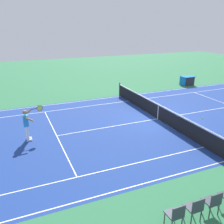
{
  "coord_description": "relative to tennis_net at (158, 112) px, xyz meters",
  "views": [
    {
      "loc": [
        8.36,
        12.26,
        5.75
      ],
      "look_at": [
        3.15,
        -0.02,
        0.9
      ],
      "focal_mm": 39.58,
      "sensor_mm": 36.0,
      "label": 1
    }
  ],
  "objects": [
    {
      "name": "tennis_player_near",
      "position": [
        7.83,
        -0.08,
        0.44
      ],
      "size": [
        1.06,
        0.78,
        1.7
      ],
      "color": "white",
      "rests_on": "ground_plane"
    },
    {
      "name": "court_line_markings",
      "position": [
        0.0,
        0.0,
        -0.49
      ],
      "size": [
        23.85,
        11.05,
        0.01
      ],
      "color": "white",
      "rests_on": "ground_plane"
    },
    {
      "name": "spectator_chair_2",
      "position": [
        3.02,
        7.73,
        0.03
      ],
      "size": [
        0.44,
        0.44,
        0.88
      ],
      "color": "#38383D",
      "rests_on": "ground_plane"
    },
    {
      "name": "equipment_cart_tarped",
      "position": [
        -7.61,
        -6.59,
        -0.05
      ],
      "size": [
        1.25,
        0.84,
        0.85
      ],
      "color": "#2D2D33",
      "rests_on": "ground_plane"
    },
    {
      "name": "tennis_net",
      "position": [
        0.0,
        0.0,
        0.0
      ],
      "size": [
        0.1,
        11.7,
        1.08
      ],
      "color": "#2D2D33",
      "rests_on": "ground_plane"
    },
    {
      "name": "spectator_chair_4",
      "position": [
        4.43,
        7.73,
        0.03
      ],
      "size": [
        0.44,
        0.44,
        0.88
      ],
      "color": "#38383D",
      "rests_on": "ground_plane"
    },
    {
      "name": "tennis_ball",
      "position": [
        -2.64,
        1.08,
        -0.46
      ],
      "size": [
        0.07,
        0.07,
        0.07
      ],
      "primitive_type": "sphere",
      "color": "#CCE01E",
      "rests_on": "ground_plane"
    },
    {
      "name": "ground_plane",
      "position": [
        0.0,
        0.0,
        -0.49
      ],
      "size": [
        60.0,
        60.0,
        0.0
      ],
      "primitive_type": "plane",
      "color": "#2D7247"
    },
    {
      "name": "court_slab",
      "position": [
        0.0,
        0.0,
        -0.49
      ],
      "size": [
        24.2,
        11.4,
        0.0
      ],
      "primitive_type": "cube",
      "color": "navy",
      "rests_on": "ground_plane"
    },
    {
      "name": "spectator_chair_3",
      "position": [
        3.72,
        7.73,
        0.03
      ],
      "size": [
        0.44,
        0.44,
        0.88
      ],
      "color": "#38383D",
      "rests_on": "ground_plane"
    }
  ]
}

